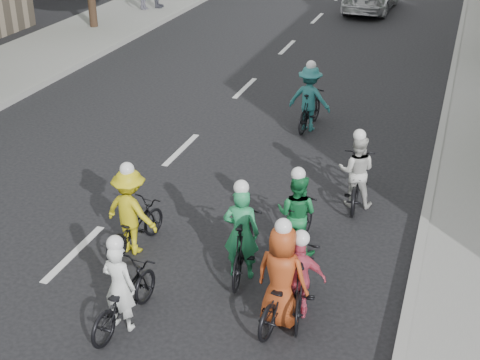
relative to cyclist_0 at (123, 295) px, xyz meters
The scene contains 12 objects.
ground 2.44m from the cyclist_0, 140.95° to the left, with size 120.00×120.00×0.00m, color black.
sidewalk_left 15.15m from the cyclist_0, 130.58° to the left, with size 4.00×80.00×0.15m, color gray.
curb_left 13.96m from the cyclist_0, 124.48° to the left, with size 0.18×80.00×0.18m, color #999993.
curb_right 12.25m from the cyclist_0, 69.93° to the left, with size 0.18×80.00×0.18m, color #999993.
cyclist_0 is the anchor object (origin of this frame).
cyclist_1 3.58m from the cyclist_0, 55.90° to the left, with size 0.83×1.69×1.72m.
cyclist_2 2.18m from the cyclist_0, 112.99° to the left, with size 1.17×1.75×1.81m.
cyclist_3 2.78m from the cyclist_0, 24.61° to the left, with size 0.88×1.89×1.57m.
cyclist_4 2.48m from the cyclist_0, 21.49° to the left, with size 0.90×1.87×1.86m.
cyclist_5 2.33m from the cyclist_0, 55.80° to the left, with size 0.77×1.89×1.86m.
cyclist_6 5.81m from the cyclist_0, 62.11° to the left, with size 0.80×1.90×1.70m.
cyclist_7 8.91m from the cyclist_0, 84.74° to the left, with size 1.17×1.77×1.88m.
Camera 1 is at (6.29, -8.89, 6.75)m, focal length 50.00 mm.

